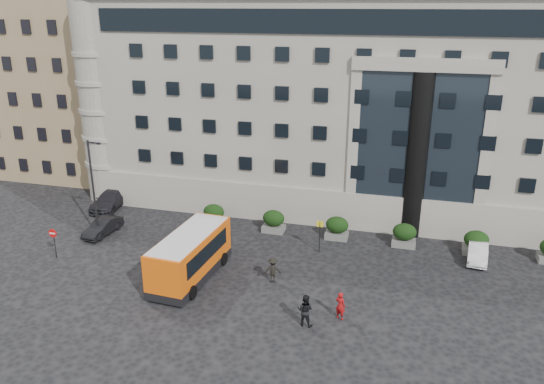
# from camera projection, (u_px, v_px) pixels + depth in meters

# --- Properties ---
(ground) EXTENTS (120.00, 120.00, 0.00)m
(ground) POSITION_uv_depth(u_px,v_px,m) (228.00, 274.00, 36.74)
(ground) COLOR black
(ground) RESTS_ON ground
(civic_building) EXTENTS (44.00, 24.00, 18.00)m
(civic_building) POSITION_uv_depth(u_px,v_px,m) (358.00, 96.00, 52.20)
(civic_building) COLOR gray
(civic_building) RESTS_ON ground
(entrance_column) EXTENTS (1.80, 1.80, 13.00)m
(entrance_column) POSITION_uv_depth(u_px,v_px,m) (417.00, 157.00, 40.94)
(entrance_column) COLOR black
(entrance_column) RESTS_ON ground
(apartment_near) EXTENTS (14.00, 14.00, 20.00)m
(apartment_near) POSITION_uv_depth(u_px,v_px,m) (79.00, 78.00, 57.45)
(apartment_near) COLOR #8A7550
(apartment_near) RESTS_ON ground
(apartment_far) EXTENTS (13.00, 13.00, 22.00)m
(apartment_far) POSITION_uv_depth(u_px,v_px,m) (135.00, 53.00, 74.20)
(apartment_far) COLOR brown
(apartment_far) RESTS_ON ground
(hedge_a) EXTENTS (1.80, 1.26, 1.84)m
(hedge_a) POSITION_uv_depth(u_px,v_px,m) (214.00, 215.00, 44.50)
(hedge_a) COLOR #5D5D5A
(hedge_a) RESTS_ON ground
(hedge_b) EXTENTS (1.80, 1.26, 1.84)m
(hedge_b) POSITION_uv_depth(u_px,v_px,m) (274.00, 221.00, 43.22)
(hedge_b) COLOR #5D5D5A
(hedge_b) RESTS_ON ground
(hedge_c) EXTENTS (1.80, 1.26, 1.84)m
(hedge_c) POSITION_uv_depth(u_px,v_px,m) (337.00, 228.00, 41.94)
(hedge_c) COLOR #5D5D5A
(hedge_c) RESTS_ON ground
(hedge_d) EXTENTS (1.80, 1.26, 1.84)m
(hedge_d) POSITION_uv_depth(u_px,v_px,m) (404.00, 235.00, 40.65)
(hedge_d) COLOR #5D5D5A
(hedge_d) RESTS_ON ground
(hedge_e) EXTENTS (1.80, 1.26, 1.84)m
(hedge_e) POSITION_uv_depth(u_px,v_px,m) (476.00, 242.00, 39.37)
(hedge_e) COLOR #5D5D5A
(hedge_e) RESTS_ON ground
(street_lamp) EXTENTS (1.16, 0.18, 8.00)m
(street_lamp) POSITION_uv_depth(u_px,v_px,m) (94.00, 186.00, 40.94)
(street_lamp) COLOR #262628
(street_lamp) RESTS_ON ground
(bus_stop_sign) EXTENTS (0.50, 0.08, 2.52)m
(bus_stop_sign) POSITION_uv_depth(u_px,v_px,m) (320.00, 231.00, 39.34)
(bus_stop_sign) COLOR #262628
(bus_stop_sign) RESTS_ON ground
(no_entry_sign) EXTENTS (0.64, 0.16, 2.32)m
(no_entry_sign) POSITION_uv_depth(u_px,v_px,m) (53.00, 238.00, 38.45)
(no_entry_sign) COLOR #262628
(no_entry_sign) RESTS_ON ground
(minibus) EXTENTS (3.27, 7.85, 3.21)m
(minibus) POSITION_uv_depth(u_px,v_px,m) (190.00, 254.00, 35.64)
(minibus) COLOR #F05B0B
(minibus) RESTS_ON ground
(red_truck) EXTENTS (2.85, 5.15, 2.64)m
(red_truck) POSITION_uv_depth(u_px,v_px,m) (137.00, 176.00, 53.09)
(red_truck) COLOR maroon
(red_truck) RESTS_ON ground
(parked_car_b) EXTENTS (1.68, 3.97, 1.28)m
(parked_car_b) POSITION_uv_depth(u_px,v_px,m) (103.00, 227.00, 42.77)
(parked_car_b) COLOR black
(parked_car_b) RESTS_ON ground
(parked_car_c) EXTENTS (2.63, 5.44, 1.53)m
(parked_car_c) POSITION_uv_depth(u_px,v_px,m) (110.00, 200.00, 48.36)
(parked_car_c) COLOR black
(parked_car_c) RESTS_ON ground
(parked_car_d) EXTENTS (2.33, 4.87, 1.34)m
(parked_car_d) POSITION_uv_depth(u_px,v_px,m) (171.00, 182.00, 53.33)
(parked_car_d) COLOR black
(parked_car_d) RESTS_ON ground
(white_taxi) EXTENTS (1.70, 3.96, 1.27)m
(white_taxi) POSITION_uv_depth(u_px,v_px,m) (478.00, 252.00, 38.52)
(white_taxi) COLOR silver
(white_taxi) RESTS_ON ground
(pedestrian_a) EXTENTS (0.75, 0.64, 1.76)m
(pedestrian_a) POSITION_uv_depth(u_px,v_px,m) (340.00, 306.00, 31.26)
(pedestrian_a) COLOR #A11011
(pedestrian_a) RESTS_ON ground
(pedestrian_b) EXTENTS (1.05, 0.86, 1.97)m
(pedestrian_b) POSITION_uv_depth(u_px,v_px,m) (305.00, 310.00, 30.60)
(pedestrian_b) COLOR black
(pedestrian_b) RESTS_ON ground
(pedestrian_c) EXTENTS (1.28, 0.94, 1.77)m
(pedestrian_c) POSITION_uv_depth(u_px,v_px,m) (273.00, 270.00, 35.40)
(pedestrian_c) COLOR black
(pedestrian_c) RESTS_ON ground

